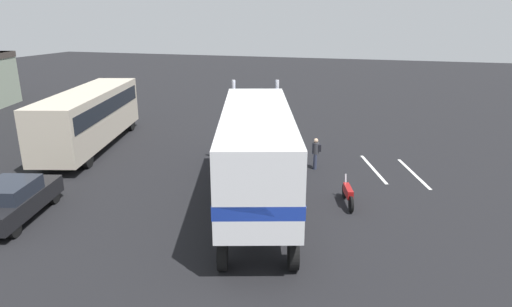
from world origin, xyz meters
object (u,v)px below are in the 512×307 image
(semi_truck, at_px, (256,144))
(parked_bus, at_px, (89,114))
(parked_car, at_px, (13,200))
(motorcycle, at_px, (348,194))
(person_bystander, at_px, (316,152))

(semi_truck, relative_size, parked_bus, 1.26)
(parked_car, relative_size, motorcycle, 2.29)
(parked_car, bearing_deg, person_bystander, -48.29)
(semi_truck, bearing_deg, motorcycle, -80.72)
(semi_truck, distance_m, parked_car, 9.71)
(motorcycle, bearing_deg, parked_car, 112.27)
(parked_bus, bearing_deg, semi_truck, -112.60)
(person_bystander, bearing_deg, parked_car, 131.71)
(person_bystander, height_order, motorcycle, person_bystander)
(semi_truck, xyz_separation_m, parked_car, (-4.41, 8.48, -1.72))
(semi_truck, relative_size, motorcycle, 6.93)
(parked_car, xyz_separation_m, motorcycle, (5.03, -12.29, -0.33))
(semi_truck, distance_m, motorcycle, 4.37)
(parked_car, distance_m, motorcycle, 13.29)
(semi_truck, bearing_deg, parked_car, 117.48)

